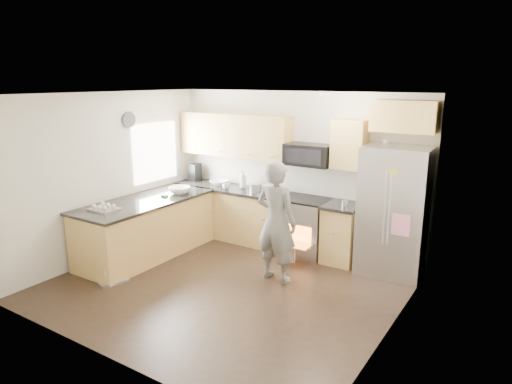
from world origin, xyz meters
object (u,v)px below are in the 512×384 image
Objects in this scene: stove_range at (305,214)px; dish_rack at (109,274)px; person at (276,222)px; refrigerator at (394,211)px.

dish_rack is at bearing -127.74° from stove_range.
person is at bearing -83.81° from stove_range.
person is at bearing 33.21° from dish_rack.
refrigerator is (1.42, 0.01, 0.26)m from stove_range.
refrigerator is at bearing -135.34° from person.
person reaches higher than dish_rack.
person is 2.89× the size of dish_rack.
dish_rack is (-1.87, -2.42, -0.59)m from stove_range.
refrigerator reaches higher than person.
stove_range is at bearing -79.93° from person.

